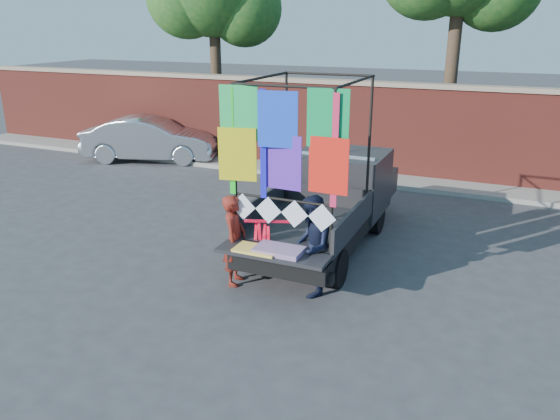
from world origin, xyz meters
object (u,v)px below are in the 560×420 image
at_px(pickup_truck, 333,198).
at_px(man, 312,246).
at_px(sedan, 151,139).
at_px(woman, 235,240).

bearing_deg(pickup_truck, man, -79.31).
height_order(sedan, woman, woman).
bearing_deg(sedan, man, -148.41).
relative_size(woman, man, 0.94).
bearing_deg(man, woman, -99.97).
relative_size(pickup_truck, woman, 3.42).
bearing_deg(pickup_truck, woman, -107.37).
bearing_deg(woman, sedan, 31.67).
bearing_deg(woman, man, -96.34).
xyz_separation_m(pickup_truck, man, (0.46, -2.46, -0.01)).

